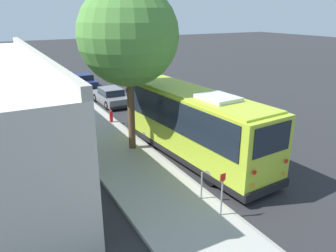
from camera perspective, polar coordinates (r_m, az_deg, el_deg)
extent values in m
plane|color=#28282B|center=(15.93, 7.13, -6.79)|extent=(160.00, 160.00, 0.00)
cube|color=#A3A099|center=(14.35, -4.07, -9.44)|extent=(80.00, 3.34, 0.15)
cube|color=gray|center=(15.07, 2.00, -7.92)|extent=(80.00, 0.14, 0.15)
cube|color=#ADC633|center=(16.09, 4.39, 0.40)|extent=(9.70, 3.08, 3.02)
cube|color=black|center=(16.58, 4.27, -4.08)|extent=(9.76, 3.13, 0.28)
cube|color=black|center=(15.88, 4.45, 2.67)|extent=(8.93, 3.11, 1.45)
cube|color=black|center=(19.79, -3.99, 6.03)|extent=(0.18, 2.12, 1.52)
cube|color=black|center=(12.58, 17.75, -2.25)|extent=(0.16, 1.95, 1.16)
cube|color=black|center=(19.64, -4.04, 8.03)|extent=(0.16, 1.75, 0.22)
cube|color=#ADC633|center=(15.65, 4.53, 5.77)|extent=(9.10, 2.81, 0.10)
cube|color=silver|center=(14.35, 8.67, 4.85)|extent=(1.85, 1.49, 0.20)
cube|color=black|center=(20.36, -3.90, 0.57)|extent=(0.27, 2.45, 0.36)
cube|color=black|center=(13.45, 16.91, -10.65)|extent=(0.27, 2.45, 0.36)
cylinder|color=red|center=(12.35, 14.86, -7.85)|extent=(0.04, 0.18, 0.18)
cylinder|color=orange|center=(12.60, 14.65, -10.05)|extent=(0.04, 0.14, 0.14)
cylinder|color=red|center=(13.60, 19.92, -5.79)|extent=(0.04, 0.18, 0.18)
cylinder|color=orange|center=(13.83, 19.66, -7.84)|extent=(0.04, 0.14, 0.14)
cube|color=white|center=(19.99, -6.01, 0.67)|extent=(0.06, 0.32, 0.18)
cube|color=white|center=(20.73, -2.01, 1.45)|extent=(0.06, 0.32, 0.18)
cube|color=black|center=(18.84, -7.21, 6.15)|extent=(0.07, 0.10, 0.24)
cylinder|color=black|center=(18.22, -3.75, -1.61)|extent=(0.96, 0.36, 0.94)
cylinder|color=slate|center=(18.22, -3.75, -1.61)|extent=(0.45, 0.35, 0.42)
cylinder|color=black|center=(19.26, 1.75, -0.39)|extent=(0.96, 0.36, 0.94)
cylinder|color=slate|center=(19.26, 1.75, -0.39)|extent=(0.45, 0.35, 0.42)
cylinder|color=black|center=(14.07, 7.41, -8.37)|extent=(0.96, 0.36, 0.94)
cylinder|color=slate|center=(14.07, 7.41, -8.37)|extent=(0.45, 0.35, 0.42)
cylinder|color=black|center=(15.40, 13.50, -6.22)|extent=(0.96, 0.36, 0.94)
cylinder|color=slate|center=(15.40, 13.50, -6.22)|extent=(0.45, 0.35, 0.42)
cube|color=slate|center=(26.39, -9.96, 4.83)|extent=(4.31, 1.83, 0.65)
cube|color=black|center=(26.15, -9.94, 5.97)|extent=(2.06, 1.54, 0.48)
cube|color=slate|center=(26.10, -9.97, 6.48)|extent=(1.98, 1.50, 0.05)
cube|color=black|center=(28.43, -11.47, 5.31)|extent=(0.11, 1.69, 0.20)
cube|color=black|center=(24.49, -8.15, 3.25)|extent=(0.11, 1.69, 0.20)
cylinder|color=black|center=(27.43, -12.50, 4.87)|extent=(0.67, 0.21, 0.66)
cylinder|color=slate|center=(27.43, -12.50, 4.87)|extent=(0.30, 0.23, 0.30)
cylinder|color=black|center=(27.93, -9.38, 5.32)|extent=(0.67, 0.21, 0.66)
cylinder|color=slate|center=(27.93, -9.38, 5.32)|extent=(0.30, 0.23, 0.30)
cylinder|color=black|center=(24.94, -10.56, 3.57)|extent=(0.67, 0.21, 0.66)
cylinder|color=slate|center=(24.94, -10.56, 3.57)|extent=(0.30, 0.23, 0.30)
cylinder|color=black|center=(25.49, -7.19, 4.08)|extent=(0.67, 0.21, 0.66)
cylinder|color=slate|center=(25.49, -7.19, 4.08)|extent=(0.30, 0.23, 0.30)
cube|color=#19234C|center=(33.06, -14.50, 7.41)|extent=(4.35, 1.69, 0.64)
cube|color=black|center=(32.85, -14.53, 8.33)|extent=(2.07, 1.44, 0.48)
cube|color=#19234C|center=(32.81, -14.56, 8.74)|extent=(1.98, 1.40, 0.05)
cube|color=black|center=(35.19, -15.44, 7.66)|extent=(0.10, 1.59, 0.20)
cube|color=black|center=(31.05, -13.37, 6.34)|extent=(0.10, 1.59, 0.20)
cylinder|color=black|center=(34.22, -16.31, 7.37)|extent=(0.66, 0.21, 0.65)
cylinder|color=slate|center=(34.22, -16.31, 7.37)|extent=(0.30, 0.22, 0.29)
cylinder|color=black|center=(34.58, -13.90, 7.70)|extent=(0.66, 0.21, 0.65)
cylinder|color=slate|center=(34.58, -13.90, 7.70)|extent=(0.30, 0.22, 0.29)
cylinder|color=black|center=(31.62, -15.10, 6.54)|extent=(0.66, 0.21, 0.65)
cylinder|color=slate|center=(31.62, -15.10, 6.54)|extent=(0.30, 0.22, 0.29)
cylinder|color=black|center=(32.01, -12.52, 6.90)|extent=(0.66, 0.21, 0.65)
cylinder|color=slate|center=(32.01, -12.52, 6.90)|extent=(0.30, 0.22, 0.29)
cylinder|color=brown|center=(16.81, -6.44, 2.65)|extent=(0.36, 0.36, 4.06)
sphere|color=#4C8438|center=(16.14, -6.95, 15.41)|extent=(4.84, 4.84, 4.84)
sphere|color=#528F3C|center=(16.68, -8.02, 20.90)|extent=(3.14, 3.14, 3.14)
cylinder|color=gray|center=(11.82, 9.32, -12.30)|extent=(0.06, 0.06, 1.35)
cube|color=red|center=(11.42, 9.54, -8.82)|extent=(0.02, 0.22, 0.28)
cylinder|color=gray|center=(12.72, 5.87, -10.28)|extent=(0.06, 0.06, 1.12)
cylinder|color=red|center=(21.58, -9.86, 1.52)|extent=(0.22, 0.22, 0.65)
sphere|color=red|center=(21.46, -9.92, 2.50)|extent=(0.20, 0.20, 0.20)
cube|color=#A9A497|center=(17.60, -22.34, 11.55)|extent=(18.76, 0.30, 0.40)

